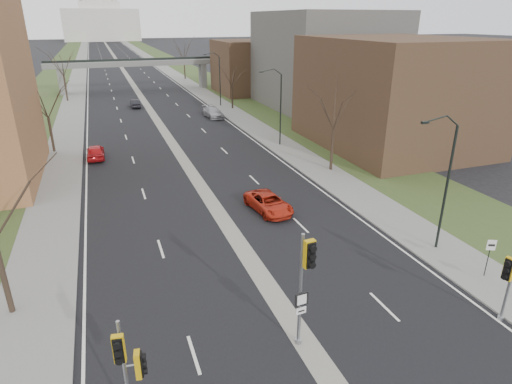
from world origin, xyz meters
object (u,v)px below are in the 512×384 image
signal_pole_left (128,363)px  car_left_far (135,104)px  car_left_near (95,152)px  car_right_mid (213,112)px  signal_pole_median (305,273)px  speed_limit_sign (490,251)px  car_right_near (269,203)px

signal_pole_left → car_left_far: signal_pole_left is taller
signal_pole_left → car_left_near: (-0.94, 34.92, -2.34)m
car_left_near → car_right_mid: car_right_mid is taller
signal_pole_median → car_left_far: bearing=87.2°
signal_pole_median → car_left_far: signal_pole_median is taller
car_left_far → car_right_mid: size_ratio=0.76×
signal_pole_left → car_right_mid: signal_pole_left is taller
speed_limit_sign → car_left_near: bearing=148.1°
signal_pole_median → speed_limit_sign: size_ratio=2.43×
signal_pole_median → car_left_near: signal_pole_median is taller
signal_pole_median → speed_limit_sign: (12.35, 1.57, -2.22)m
car_right_mid → car_left_far: bearing=125.6°
car_right_near → car_right_mid: size_ratio=0.94×
signal_pole_left → speed_limit_sign: bearing=18.3°
signal_pole_left → car_right_mid: (16.02, 50.65, -2.33)m
car_left_near → car_right_mid: (16.96, 15.73, 0.01)m
car_left_near → car_right_near: bearing=123.9°
signal_pole_left → car_right_mid: bearing=81.2°
car_left_near → car_right_near: car_left_near is taller
car_left_near → car_left_far: bearing=-102.9°
signal_pole_left → car_left_near: bearing=100.3°
signal_pole_left → car_right_near: signal_pole_left is taller
speed_limit_sign → car_left_near: speed_limit_sign is taller
speed_limit_sign → car_right_mid: bearing=119.4°
signal_pole_left → car_right_mid: 53.17m
car_right_mid → signal_pole_median: bearing=-105.1°
car_left_far → signal_pole_median: bearing=90.7°
car_right_mid → speed_limit_sign: bearing=-90.6°
signal_pole_median → car_right_mid: 49.75m
car_left_near → signal_pole_left: bearing=92.1°
signal_pole_left → speed_limit_sign: signal_pole_left is taller
car_left_near → car_left_far: (6.65, 27.72, -0.09)m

